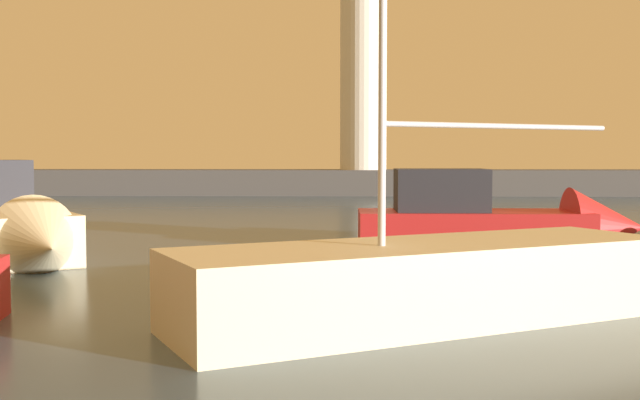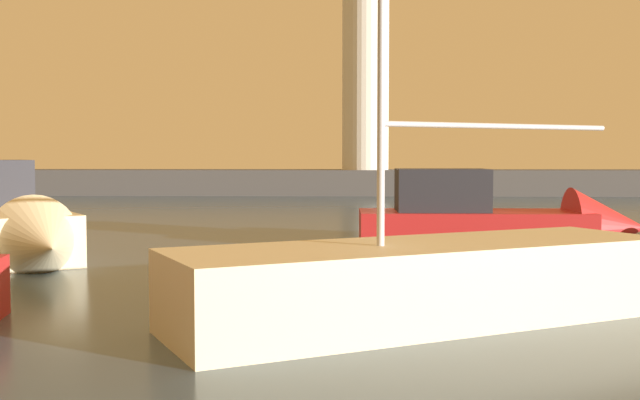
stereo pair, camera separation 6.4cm
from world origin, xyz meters
The scene contains 6 objects.
ground_plane centered at (0.00, 25.88, 0.00)m, with size 220.00×220.00×0.00m, color #384C60.
breakwater centered at (0.00, 51.76, 0.86)m, with size 71.61×4.13×1.72m, color #423F3D.
lighthouse centered at (3.50, 51.76, 10.40)m, with size 3.14×3.14×18.34m.
motorboat_0 centered at (-6.39, 18.60, 0.80)m, with size 6.69×8.71×2.93m.
motorboat_4 centered at (7.06, 21.48, 0.74)m, with size 8.31×2.48×2.87m.
sailboat_moored centered at (3.42, 11.18, 0.68)m, with size 8.48×5.96×11.74m.
Camera 1 is at (2.07, -1.23, 2.67)m, focal length 43.74 mm.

